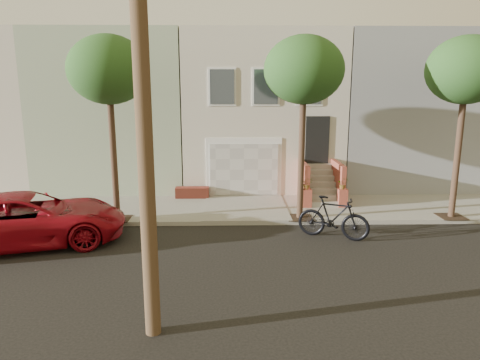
{
  "coord_description": "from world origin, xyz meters",
  "views": [
    {
      "loc": [
        -1.47,
        -10.91,
        4.71
      ],
      "look_at": [
        -1.16,
        3.0,
        1.73
      ],
      "focal_mm": 32.33,
      "sensor_mm": 36.0,
      "label": 1
    }
  ],
  "objects": [
    {
      "name": "ground",
      "position": [
        0.0,
        0.0,
        0.0
      ],
      "size": [
        90.0,
        90.0,
        0.0
      ],
      "primitive_type": "plane",
      "color": "black",
      "rests_on": "ground"
    },
    {
      "name": "sidewalk",
      "position": [
        0.0,
        5.35,
        0.07
      ],
      "size": [
        40.0,
        3.7,
        0.15
      ],
      "primitive_type": "cube",
      "color": "gray",
      "rests_on": "ground"
    },
    {
      "name": "house_row",
      "position": [
        0.0,
        11.19,
        3.64
      ],
      "size": [
        33.1,
        11.7,
        7.0
      ],
      "color": "#BFB4A3",
      "rests_on": "sidewalk"
    },
    {
      "name": "tree_left",
      "position": [
        -5.5,
        3.9,
        5.26
      ],
      "size": [
        2.7,
        2.57,
        6.3
      ],
      "color": "#2D2116",
      "rests_on": "sidewalk"
    },
    {
      "name": "tree_mid",
      "position": [
        1.0,
        3.9,
        5.26
      ],
      "size": [
        2.7,
        2.57,
        6.3
      ],
      "color": "#2D2116",
      "rests_on": "sidewalk"
    },
    {
      "name": "tree_right",
      "position": [
        6.5,
        3.9,
        5.26
      ],
      "size": [
        2.7,
        2.57,
        6.3
      ],
      "color": "#2D2116",
      "rests_on": "sidewalk"
    },
    {
      "name": "pickup_truck",
      "position": [
        -7.65,
        1.81,
        0.8
      ],
      "size": [
        6.28,
        4.18,
        1.6
      ],
      "primitive_type": "imported",
      "rotation": [
        0.0,
        0.0,
        1.86
      ],
      "color": "maroon",
      "rests_on": "ground"
    },
    {
      "name": "motorcycle",
      "position": [
        1.79,
        2.15,
        0.68
      ],
      "size": [
        2.34,
        1.52,
        1.37
      ],
      "primitive_type": "imported",
      "rotation": [
        0.0,
        0.0,
        1.15
      ],
      "color": "black",
      "rests_on": "ground"
    }
  ]
}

